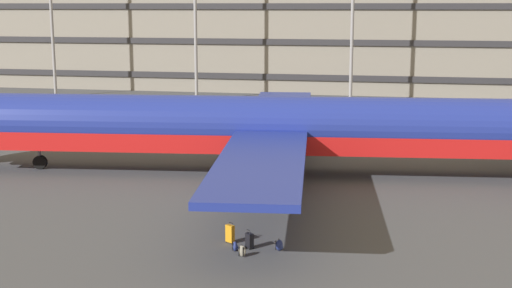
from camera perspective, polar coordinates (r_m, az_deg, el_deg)
The scene contains 8 objects.
ground_plane at distance 46.03m, azimuth 5.90°, elevation -2.23°, with size 600.00×600.00×0.00m, color #424449.
terminal_structure at distance 92.45m, azimuth 8.60°, elevation 8.38°, with size 123.04×17.02×12.54m.
airliner at distance 44.70m, azimuth 0.64°, elevation 1.34°, with size 43.89×35.72×10.47m.
suitcase_purple at distance 31.56m, azimuth -0.53°, elevation -7.80°, with size 0.43×0.43×0.89m.
suitcase_upright at distance 32.26m, azimuth -2.11°, elevation -7.25°, with size 0.46×0.40×0.95m.
backpack_navy at distance 31.34m, azimuth -1.70°, elevation -8.28°, with size 0.33×0.40×0.48m.
backpack_red at distance 30.65m, azimuth -1.13°, elevation -8.66°, with size 0.41×0.31×0.56m.
backpack_black at distance 31.35m, azimuth 1.91°, elevation -8.21°, with size 0.41×0.44×0.55m.
Camera 1 is at (3.73, -44.62, 10.67)m, focal length 49.45 mm.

